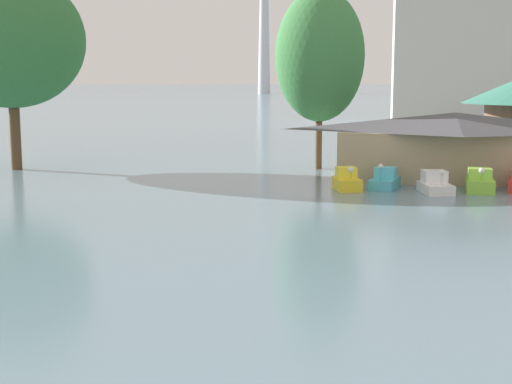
% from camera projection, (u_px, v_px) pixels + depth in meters
% --- Properties ---
extents(pedal_boat_yellow, '(1.94, 2.59, 1.50)m').
position_uv_depth(pedal_boat_yellow, '(347.00, 181.00, 44.12)').
color(pedal_boat_yellow, yellow).
rests_on(pedal_boat_yellow, ground).
extents(pedal_boat_cyan, '(2.02, 2.85, 1.63)m').
position_uv_depth(pedal_boat_cyan, '(385.00, 180.00, 44.68)').
color(pedal_boat_cyan, '#4CB7CC').
rests_on(pedal_boat_cyan, ground).
extents(pedal_boat_white, '(2.09, 3.03, 1.49)m').
position_uv_depth(pedal_boat_white, '(435.00, 184.00, 43.00)').
color(pedal_boat_white, white).
rests_on(pedal_boat_white, ground).
extents(pedal_boat_lime, '(1.77, 2.75, 1.56)m').
position_uv_depth(pedal_boat_lime, '(480.00, 183.00, 43.31)').
color(pedal_boat_lime, '#8CCC3F').
rests_on(pedal_boat_lime, ground).
extents(boathouse, '(16.29, 7.63, 4.41)m').
position_uv_depth(boathouse, '(454.00, 144.00, 48.73)').
color(boathouse, tan).
rests_on(boathouse, ground).
extents(shoreline_tree_tall_left, '(10.61, 10.61, 14.22)m').
position_uv_depth(shoreline_tree_tall_left, '(11.00, 40.00, 52.85)').
color(shoreline_tree_tall_left, brown).
rests_on(shoreline_tree_tall_left, ground).
extents(shoreline_tree_mid, '(6.50, 6.50, 13.05)m').
position_uv_depth(shoreline_tree_mid, '(320.00, 56.00, 53.42)').
color(shoreline_tree_mid, brown).
rests_on(shoreline_tree_mid, ground).
extents(background_building_block, '(28.88, 15.88, 20.44)m').
position_uv_depth(background_building_block, '(494.00, 53.00, 104.47)').
color(background_building_block, beige).
rests_on(background_building_block, ground).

